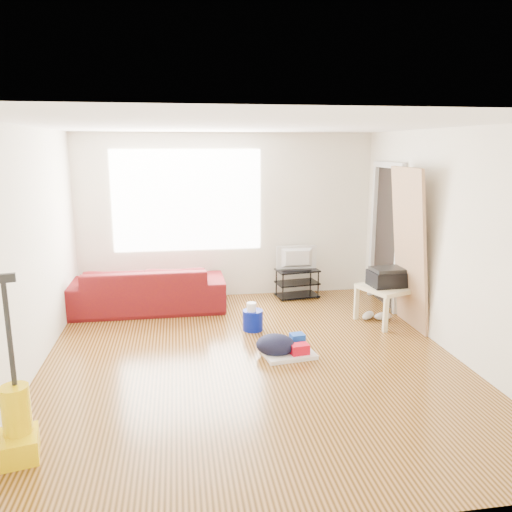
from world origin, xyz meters
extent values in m
cube|color=#422708|center=(0.00, 0.00, 0.00)|extent=(4.50, 5.00, 0.01)
cube|color=white|center=(0.00, 0.00, 2.50)|extent=(4.50, 5.00, 0.01)
cube|color=silver|center=(0.00, 2.50, 1.25)|extent=(4.50, 0.01, 2.50)
cube|color=silver|center=(0.00, -2.50, 1.25)|extent=(4.50, 0.01, 2.50)
cube|color=silver|center=(-2.25, 0.00, 1.25)|extent=(0.01, 5.00, 2.50)
cube|color=silver|center=(2.25, 0.00, 1.25)|extent=(0.01, 5.00, 2.50)
cube|color=white|center=(-0.60, 2.48, 1.50)|extent=(2.20, 0.01, 1.50)
cube|color=silver|center=(2.21, 1.25, 1.00)|extent=(0.06, 0.08, 2.00)
cube|color=silver|center=(2.21, 2.15, 1.00)|extent=(0.06, 0.08, 2.00)
cube|color=silver|center=(2.21, 1.70, 2.04)|extent=(0.06, 0.98, 0.08)
cube|color=black|center=(2.24, 1.70, 1.00)|extent=(0.01, 0.86, 1.98)
imported|color=#530913|center=(-1.22, 1.95, 0.00)|extent=(2.20, 0.86, 0.64)
cube|color=black|center=(1.04, 2.22, 0.03)|extent=(0.68, 0.45, 0.02)
cube|color=black|center=(1.04, 2.22, 0.23)|extent=(0.68, 0.45, 0.02)
cube|color=black|center=(1.04, 2.22, 0.43)|extent=(0.68, 0.45, 0.02)
cylinder|color=black|center=(0.78, 2.03, 0.22)|extent=(0.02, 0.02, 0.44)
cylinder|color=black|center=(0.74, 2.33, 0.22)|extent=(0.02, 0.02, 0.44)
cylinder|color=black|center=(1.35, 2.11, 0.22)|extent=(0.02, 0.02, 0.44)
cylinder|color=black|center=(1.31, 2.41, 0.22)|extent=(0.02, 0.02, 0.44)
imported|color=black|center=(1.04, 2.22, 0.62)|extent=(0.63, 0.08, 0.36)
cube|color=tan|center=(1.95, 0.95, 0.47)|extent=(0.78, 0.78, 0.06)
cube|color=tan|center=(1.79, 0.59, 0.22)|extent=(0.06, 0.06, 0.44)
cube|color=tan|center=(1.59, 1.11, 0.22)|extent=(0.06, 0.06, 0.44)
cube|color=tan|center=(2.31, 0.79, 0.22)|extent=(0.06, 0.06, 0.44)
cube|color=tan|center=(2.11, 1.30, 0.22)|extent=(0.06, 0.06, 0.44)
cube|color=black|center=(1.95, 0.95, 0.60)|extent=(0.49, 0.39, 0.20)
cube|color=black|center=(1.95, 0.95, 0.72)|extent=(0.44, 0.34, 0.04)
cylinder|color=#03128E|center=(0.15, 0.92, 0.00)|extent=(0.29, 0.29, 0.26)
cylinder|color=white|center=(0.13, 0.90, 0.18)|extent=(0.12, 0.12, 0.11)
cube|color=silver|center=(0.42, 0.08, 0.02)|extent=(0.61, 0.52, 0.04)
cube|color=red|center=(0.53, -0.01, 0.10)|extent=(0.22, 0.16, 0.11)
cube|color=#5C297B|center=(0.31, 0.14, 0.09)|extent=(0.27, 0.21, 0.09)
cube|color=#1340B2|center=(0.55, 0.19, 0.12)|extent=(0.17, 0.15, 0.16)
ellipsoid|color=black|center=(0.28, 0.10, 0.00)|extent=(0.51, 0.45, 0.24)
ellipsoid|color=silver|center=(1.76, 1.07, 0.05)|extent=(0.27, 0.25, 0.10)
ellipsoid|color=silver|center=(1.94, 1.01, 0.05)|extent=(0.27, 0.14, 0.10)
cube|color=#EEC301|center=(-2.00, -1.45, 0.09)|extent=(0.36, 0.39, 0.19)
cylinder|color=#EEC301|center=(-2.00, -1.40, 0.37)|extent=(0.21, 0.21, 0.37)
cylinder|color=black|center=(-2.00, -1.37, 0.95)|extent=(0.04, 0.04, 0.79)
cube|color=black|center=(-2.00, -1.37, 1.38)|extent=(0.17, 0.08, 0.06)
cube|color=#9A7757|center=(2.13, 0.75, 0.00)|extent=(0.26, 0.82, 2.05)
camera|label=1|loc=(-0.76, -5.04, 2.30)|focal=35.00mm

